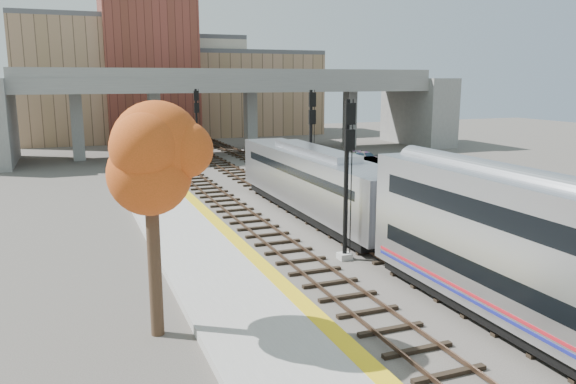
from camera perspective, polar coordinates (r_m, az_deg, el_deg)
name	(u,v)px	position (r m, az deg, el deg)	size (l,w,h in m)	color
ground	(426,293)	(23.59, 13.82, -9.90)	(160.00, 160.00, 0.00)	#47423D
platform	(254,316)	(20.45, -3.43, -12.45)	(4.50, 60.00, 0.35)	#9E9E99
yellow_strip	(304,303)	(20.99, 1.59, -11.25)	(0.70, 60.00, 0.01)	yellow
tracks	(318,218)	(34.38, 3.09, -2.68)	(10.70, 95.00, 0.25)	black
overpass	(233,102)	(65.36, -5.61, 9.07)	(54.00, 12.00, 9.50)	slate
buildings_far	(168,83)	(85.57, -12.09, 10.81)	(43.00, 21.00, 20.60)	#9D785B
parking_lot	(376,169)	(53.82, 8.93, 2.29)	(14.00, 18.00, 0.04)	black
locomotive	(314,180)	(34.69, 2.66, 1.18)	(3.02, 19.05, 4.10)	#A8AAB2
signal_mast_near	(347,180)	(26.07, 5.99, 1.18)	(0.60, 0.64, 7.55)	#9E9E99
signal_mast_mid	(311,144)	(39.82, 2.35, 4.91)	(0.60, 0.64, 7.69)	#9E9E99
signal_mast_far	(197,127)	(56.20, -9.24, 6.53)	(0.60, 0.64, 7.48)	#9E9E99
tree	(150,165)	(18.32, -13.88, 2.70)	(3.60, 3.60, 7.78)	#382619
car_a	(352,168)	(50.24, 6.55, 2.48)	(1.54, 3.82, 1.30)	#99999E
car_b	(370,164)	(53.15, 8.36, 2.87)	(1.27, 3.66, 1.20)	#99999E
car_c	(366,157)	(58.01, 7.97, 3.52)	(1.49, 3.66, 1.06)	#99999E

